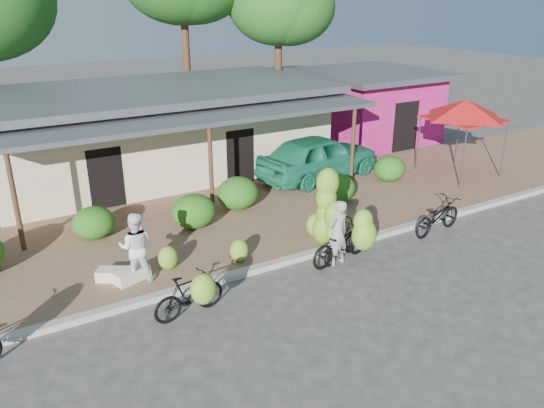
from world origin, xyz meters
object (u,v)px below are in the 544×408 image
Objects in this scene: tree_near_right at (274,1)px; red_canopy at (465,109)px; bike_far_right at (438,216)px; sack_near at (132,275)px; sack_far at (113,274)px; teal_van at (319,157)px; bike_center at (335,227)px; bike_left at (191,294)px; vendor at (338,233)px; bike_right at (350,238)px; bystander at (136,247)px.

red_canopy is at bearing -76.28° from tree_near_right.
sack_near is at bearing 71.39° from bike_far_right.
teal_van is (8.70, 3.76, 0.70)m from sack_far.
sack_near is at bearing -33.62° from sack_far.
red_canopy is 13.60m from sack_near.
bike_center is 3.26× the size of sack_far.
tree_near_right is 14.59m from bike_far_right.
teal_van reaches higher than bike_left.
teal_van is at bearing 23.40° from sack_far.
teal_van is (3.37, 5.65, 0.08)m from vendor.
bike_far_right is at bearing -99.60° from tree_near_right.
red_canopy is 2.02× the size of bike_left.
teal_van is at bearing -108.60° from tree_near_right.
bike_center is at bearing 8.64° from bike_right.
bike_left is 7.93m from bike_far_right.
sack_near is at bearing 107.60° from teal_van.
bike_left is at bearing -4.13° from vendor.
bike_right is (4.53, 0.32, 0.11)m from bike_left.
bike_right is (-5.62, -13.37, -5.59)m from tree_near_right.
bike_left is 1.00× the size of bystander.
bike_left is 4.25m from vendor.
tree_near_right reaches higher than bike_right.
bystander reaches higher than bike_left.
tree_near_right is 17.02m from sack_near.
bike_right is 6.00m from sack_far.
bystander reaches higher than sack_near.
bike_far_right is 0.42× the size of teal_van.
teal_van is at bearing -130.71° from vendor.
vendor is at bearing 82.60° from bike_far_right.
tree_near_right is 4.82× the size of bike_right.
sack_near is at bearing 12.57° from bike_left.
teal_van is at bearing 155.66° from red_canopy.
tree_near_right is 17.10m from sack_far.
tree_near_right is 15.51m from vendor.
bike_far_right is 9.21m from sack_far.
bystander is (0.17, -0.02, 0.71)m from sack_near.
bystander is at bearing 71.34° from bike_far_right.
bike_left is at bearing -64.40° from sack_far.
red_canopy is at bearing -145.35° from bystander.
bike_far_right is (3.38, 0.16, -0.18)m from bike_right.
teal_van is (8.30, 4.02, 0.69)m from sack_near.
red_canopy is 5.70m from teal_van.
sack_far is 0.95m from bystander.
sack_far is (-1.11, 2.32, -0.33)m from bike_left.
red_canopy is 4.12× the size of sack_near.
sack_far is 0.43× the size of vendor.
sack_near is at bearing -28.18° from vendor.
tree_near_right reaches higher than bike_center.
teal_van is at bearing -4.92° from bike_far_right.
bike_center is 5.70m from sack_far.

